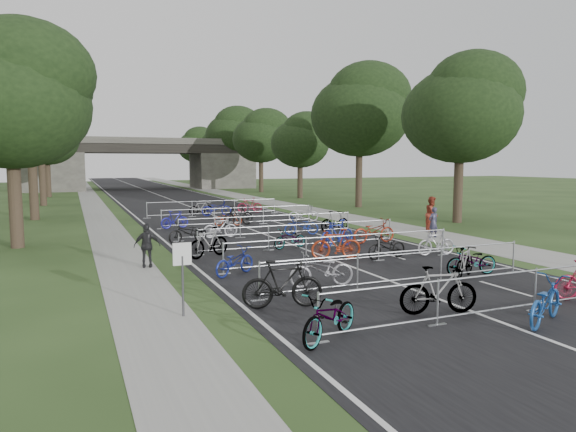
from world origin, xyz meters
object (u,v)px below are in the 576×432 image
at_px(park_sign, 182,265).
at_px(pedestrian_b, 432,214).
at_px(bike_2, 545,301).
at_px(bike_1, 439,290).
at_px(pedestrian_a, 433,223).
at_px(bike_0, 331,317).
at_px(pedestrian_c, 147,246).
at_px(overpass_bridge, 142,164).

relative_size(park_sign, pedestrian_b, 0.97).
distance_m(park_sign, bike_2, 8.60).
relative_size(park_sign, bike_1, 0.90).
height_order(bike_1, pedestrian_a, pedestrian_a).
bearing_deg(park_sign, bike_0, -50.00).
relative_size(bike_0, bike_2, 0.98).
distance_m(pedestrian_a, pedestrian_c, 14.31).
bearing_deg(park_sign, bike_2, -27.06).
bearing_deg(bike_0, park_sign, -171.91).
height_order(overpass_bridge, pedestrian_b, overpass_bridge).
relative_size(bike_1, bike_2, 0.97).
xyz_separation_m(overpass_bridge, park_sign, (-6.80, -62.00, -2.27)).
relative_size(pedestrian_a, pedestrian_c, 0.97).
relative_size(pedestrian_a, pedestrian_b, 0.81).
relative_size(bike_1, pedestrian_a, 1.32).
distance_m(bike_1, pedestrian_b, 16.06).
bearing_deg(bike_2, pedestrian_b, -54.61).
bearing_deg(bike_2, overpass_bridge, -24.28).
bearing_deg(pedestrian_a, bike_0, 37.65).
bearing_deg(pedestrian_c, overpass_bridge, -87.06).
distance_m(park_sign, pedestrian_c, 6.33).
bearing_deg(bike_2, bike_1, 23.19).
bearing_deg(pedestrian_a, bike_2, 55.43).
distance_m(bike_0, pedestrian_b, 18.78).
distance_m(bike_1, pedestrian_a, 13.47).
height_order(bike_0, pedestrian_a, pedestrian_a).
xyz_separation_m(overpass_bridge, pedestrian_b, (8.92, -51.65, -2.59)).
bearing_deg(overpass_bridge, bike_0, -93.79).
xyz_separation_m(overpass_bridge, bike_0, (-4.30, -64.98, -3.00)).
bearing_deg(pedestrian_c, pedestrian_a, -162.19).
height_order(bike_2, pedestrian_b, pedestrian_b).
height_order(bike_2, pedestrian_a, pedestrian_a).
relative_size(bike_2, pedestrian_c, 1.32).
bearing_deg(pedestrian_c, bike_2, 136.65).
xyz_separation_m(bike_2, pedestrian_a, (6.54, 12.18, 0.22)).
bearing_deg(bike_1, pedestrian_c, 48.37).
distance_m(bike_2, pedestrian_b, 16.39).
distance_m(bike_1, bike_2, 2.38).
height_order(bike_1, pedestrian_b, pedestrian_b).
bearing_deg(bike_0, pedestrian_c, 163.14).
relative_size(bike_1, pedestrian_b, 1.07).
bearing_deg(park_sign, pedestrian_a, 30.31).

